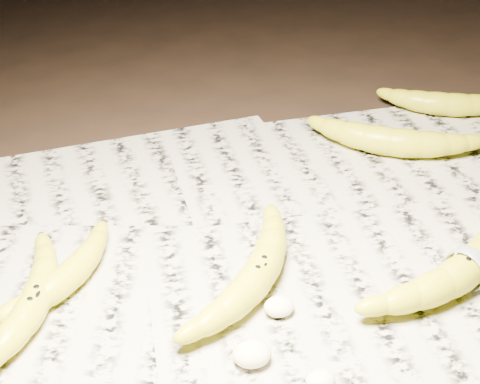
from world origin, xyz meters
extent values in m
plane|color=black|center=(0.00, 0.00, 0.00)|extent=(3.00, 3.00, 0.00)
cube|color=#A7A28F|center=(0.00, -0.03, 0.00)|extent=(0.90, 0.70, 0.01)
torus|color=white|center=(0.21, -0.11, 0.03)|extent=(0.03, 0.05, 0.05)
ellipsoid|color=#FEF4C4|center=(-0.04, -0.17, 0.02)|extent=(0.04, 0.03, 0.02)
ellipsoid|color=#FEF4C4|center=(0.01, -0.21, 0.02)|extent=(0.03, 0.02, 0.02)
ellipsoid|color=#FEF4C4|center=(0.00, -0.11, 0.02)|extent=(0.03, 0.03, 0.02)
camera|label=1|loc=(-0.15, -0.59, 0.48)|focal=50.00mm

